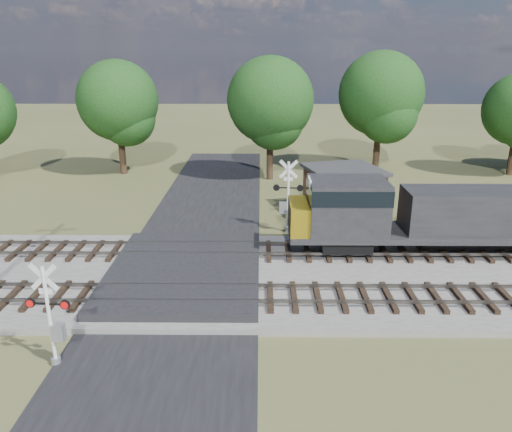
{
  "coord_description": "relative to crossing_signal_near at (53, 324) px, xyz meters",
  "views": [
    {
      "loc": [
        3.57,
        -20.89,
        10.31
      ],
      "look_at": [
        3.35,
        2.0,
        2.65
      ],
      "focal_mm": 35.0,
      "sensor_mm": 36.0,
      "label": 1
    }
  ],
  "objects": [
    {
      "name": "ground",
      "position": [
        3.37,
        6.31,
        -1.58
      ],
      "size": [
        160.0,
        160.0,
        0.0
      ],
      "primitive_type": "plane",
      "color": "#414725",
      "rests_on": "ground"
    },
    {
      "name": "ballast_bed",
      "position": [
        13.37,
        6.81,
        -1.43
      ],
      "size": [
        140.0,
        10.0,
        0.3
      ],
      "primitive_type": "cube",
      "color": "gray",
      "rests_on": "ground"
    },
    {
      "name": "road",
      "position": [
        3.37,
        6.31,
        -1.54
      ],
      "size": [
        7.0,
        60.0,
        0.08
      ],
      "primitive_type": "cube",
      "color": "black",
      "rests_on": "ground"
    },
    {
      "name": "crossing_panel",
      "position": [
        3.37,
        6.81,
        -1.26
      ],
      "size": [
        7.0,
        9.0,
        0.62
      ],
      "primitive_type": "cube",
      "color": "#262628",
      "rests_on": "ground"
    },
    {
      "name": "track_near",
      "position": [
        6.49,
        4.31,
        -1.17
      ],
      "size": [
        140.0,
        2.6,
        0.33
      ],
      "color": "black",
      "rests_on": "ballast_bed"
    },
    {
      "name": "track_far",
      "position": [
        6.49,
        9.31,
        -1.17
      ],
      "size": [
        140.0,
        2.6,
        0.33
      ],
      "color": "black",
      "rests_on": "ballast_bed"
    },
    {
      "name": "crossing_signal_near",
      "position": [
        0.0,
        0.0,
        0.0
      ],
      "size": [
        1.53,
        0.34,
        3.8
      ],
      "rotation": [
        0.0,
        0.0,
        -0.09
      ],
      "color": "silver",
      "rests_on": "ground"
    },
    {
      "name": "crossing_signal_far",
      "position": [
        8.46,
        13.33,
        0.23
      ],
      "size": [
        1.76,
        0.38,
        4.36
      ],
      "rotation": [
        0.0,
        0.0,
        3.08
      ],
      "color": "silver",
      "rests_on": "ground"
    },
    {
      "name": "equipment_shed",
      "position": [
        12.34,
        16.87,
        -0.03
      ],
      "size": [
        5.53,
        5.53,
        3.06
      ],
      "rotation": [
        0.0,
        0.0,
        0.27
      ],
      "color": "#4E2D21",
      "rests_on": "ground"
    },
    {
      "name": "treeline",
      "position": [
        9.96,
        27.5,
        4.6
      ],
      "size": [
        81.92,
        10.99,
        10.31
      ],
      "color": "black",
      "rests_on": "ground"
    }
  ]
}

